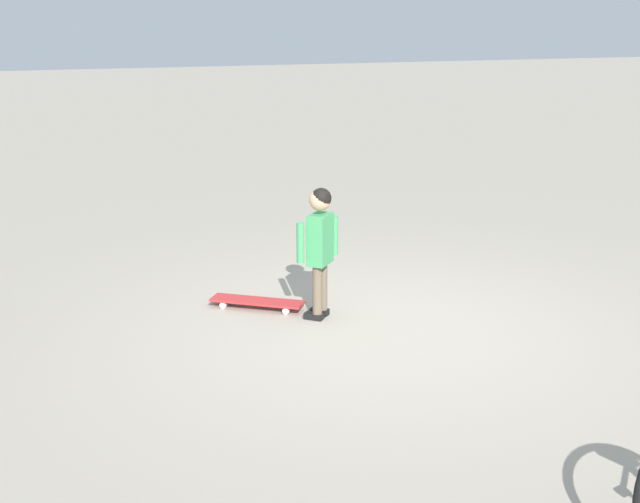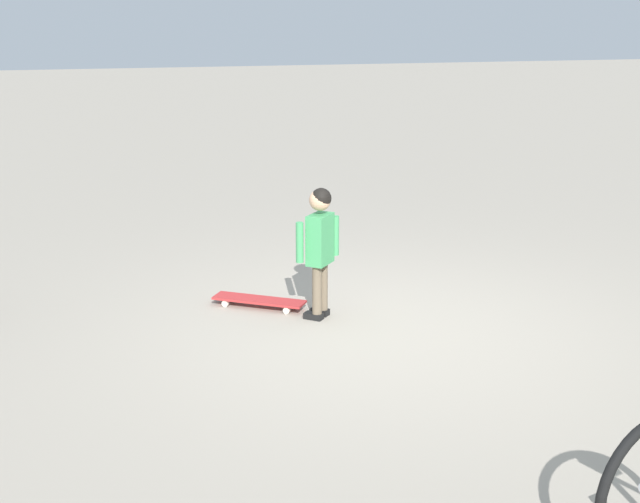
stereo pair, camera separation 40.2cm
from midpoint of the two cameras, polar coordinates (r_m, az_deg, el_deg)
name	(u,v)px [view 1 (the left image)]	position (r m, az deg, el deg)	size (l,w,h in m)	color
ground_plane	(388,332)	(7.25, 2.59, -4.91)	(50.00, 50.00, 0.00)	#9E9384
child_person	(320,238)	(7.35, -1.58, 0.79)	(0.38, 0.28, 1.06)	brown
skateboard	(257,302)	(7.76, -5.32, -3.06)	(0.76, 0.56, 0.07)	#B22D2D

